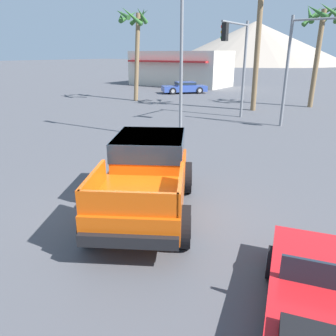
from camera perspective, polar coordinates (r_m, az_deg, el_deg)
ground_plane at (r=8.78m, az=-4.51°, el=-7.27°), size 320.00×320.00×0.00m
orange_pickup_truck at (r=8.51m, az=-3.63°, el=-0.38°), size 4.11×5.22×1.85m
red_convertible_car at (r=5.48m, az=26.99°, el=-23.30°), size 2.83×4.63×1.06m
parked_car_blue at (r=34.36m, az=2.90°, el=13.86°), size 4.32×4.42×1.13m
traffic_light_main at (r=20.38m, az=11.85°, el=19.19°), size 0.38×3.52×5.71m
traffic_light_crosswalk at (r=19.06m, az=25.24°, el=18.06°), size 4.27×0.38×5.75m
street_lamp_post at (r=15.21m, az=2.42°, el=23.61°), size 0.90×0.24×8.50m
palm_tree_tall at (r=27.46m, az=25.06°, el=20.92°), size 2.93×2.89×7.24m
palm_tree_short at (r=24.56m, az=16.05°, el=25.66°), size 3.21×3.21×9.12m
palm_tree_leaning at (r=28.92m, az=-5.94°, el=22.56°), size 2.80×2.70×7.37m
storefront_building at (r=42.58m, az=2.06°, el=16.94°), size 12.11×6.28×4.11m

